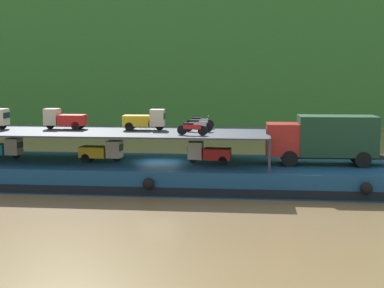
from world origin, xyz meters
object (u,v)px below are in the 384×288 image
(motorcycle_upper_centre, at_px, (198,125))
(mini_truck_upper_mid, at_px, (64,119))
(covered_lorry, at_px, (324,138))
(mini_truck_lower_stern, at_px, (2,148))
(mini_truck_lower_mid, at_px, (209,153))
(motorcycle_upper_stbd, at_px, (200,122))
(mini_truck_upper_fore, at_px, (145,120))
(cargo_barge, at_px, (160,173))
(mini_truck_lower_aft, at_px, (102,151))
(motorcycle_upper_port, at_px, (192,128))

(motorcycle_upper_centre, bearing_deg, mini_truck_upper_mid, 175.54)
(covered_lorry, relative_size, mini_truck_lower_stern, 2.85)
(covered_lorry, bearing_deg, mini_truck_upper_mid, 177.54)
(mini_truck_lower_mid, bearing_deg, mini_truck_upper_mid, 174.12)
(covered_lorry, bearing_deg, motorcycle_upper_stbd, 165.17)
(mini_truck_lower_stern, bearing_deg, mini_truck_upper_mid, 3.97)
(mini_truck_lower_mid, xyz_separation_m, mini_truck_upper_fore, (-4.30, 0.94, 2.00))
(mini_truck_lower_mid, bearing_deg, cargo_barge, 175.05)
(mini_truck_lower_aft, height_order, mini_truck_lower_mid, same)
(mini_truck_lower_stern, relative_size, motorcycle_upper_centre, 1.46)
(covered_lorry, height_order, motorcycle_upper_stbd, covered_lorry)
(motorcycle_upper_port, bearing_deg, mini_truck_lower_aft, 163.01)
(cargo_barge, xyz_separation_m, mini_truck_lower_stern, (-10.90, 0.43, 1.44))
(mini_truck_lower_stern, xyz_separation_m, motorcycle_upper_port, (13.23, -2.53, 1.74))
(motorcycle_upper_stbd, bearing_deg, mini_truck_lower_stern, -172.71)
(mini_truck_lower_stern, height_order, motorcycle_upper_centre, motorcycle_upper_centre)
(cargo_barge, xyz_separation_m, mini_truck_upper_mid, (-6.61, 0.73, 3.44))
(mini_truck_upper_mid, bearing_deg, motorcycle_upper_stbd, 8.85)
(mini_truck_upper_fore, height_order, motorcycle_upper_stbd, mini_truck_upper_fore)
(cargo_barge, height_order, mini_truck_upper_fore, mini_truck_upper_fore)
(mini_truck_lower_stern, bearing_deg, covered_lorry, -1.17)
(mini_truck_lower_mid, height_order, mini_truck_upper_mid, mini_truck_upper_mid)
(mini_truck_lower_aft, distance_m, motorcycle_upper_stbd, 6.85)
(mini_truck_lower_stern, relative_size, mini_truck_lower_mid, 0.99)
(mini_truck_lower_stern, xyz_separation_m, mini_truck_lower_mid, (14.10, -0.71, 0.00))
(motorcycle_upper_centre, relative_size, motorcycle_upper_stbd, 1.00)
(mini_truck_upper_mid, bearing_deg, motorcycle_upper_port, -17.53)
(motorcycle_upper_centre, bearing_deg, motorcycle_upper_stbd, 92.19)
(mini_truck_lower_aft, xyz_separation_m, mini_truck_upper_mid, (-2.82, 0.96, 2.00))
(mini_truck_lower_mid, distance_m, motorcycle_upper_stbd, 3.08)
(cargo_barge, height_order, mini_truck_lower_aft, mini_truck_lower_aft)
(mini_truck_upper_fore, height_order, motorcycle_upper_centre, mini_truck_upper_fore)
(mini_truck_upper_mid, bearing_deg, mini_truck_lower_aft, -18.70)
(mini_truck_upper_fore, bearing_deg, motorcycle_upper_centre, -10.11)
(mini_truck_lower_aft, bearing_deg, mini_truck_lower_stern, 174.71)
(motorcycle_upper_stbd, bearing_deg, mini_truck_upper_mid, -171.15)
(motorcycle_upper_centre, bearing_deg, motorcycle_upper_port, -94.20)
(covered_lorry, bearing_deg, mini_truck_lower_aft, -179.10)
(cargo_barge, relative_size, mini_truck_upper_fore, 11.12)
(mini_truck_upper_fore, relative_size, motorcycle_upper_port, 1.47)
(cargo_barge, bearing_deg, covered_lorry, -0.00)
(mini_truck_lower_stern, relative_size, mini_truck_upper_fore, 1.00)
(motorcycle_upper_centre, bearing_deg, covered_lorry, -0.17)
(covered_lorry, relative_size, motorcycle_upper_centre, 4.16)
(cargo_barge, distance_m, motorcycle_upper_centre, 4.04)
(covered_lorry, xyz_separation_m, mini_truck_upper_mid, (-17.09, 0.73, 1.00))
(cargo_barge, relative_size, mini_truck_lower_aft, 11.08)
(mini_truck_lower_aft, distance_m, mini_truck_upper_fore, 3.47)
(cargo_barge, bearing_deg, motorcycle_upper_stbd, 41.65)
(motorcycle_upper_port, height_order, motorcycle_upper_centre, same)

